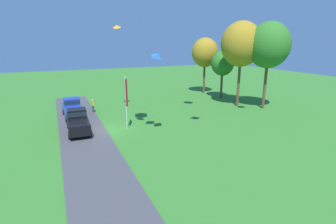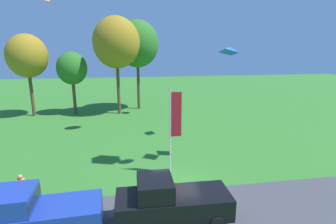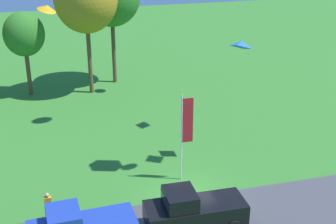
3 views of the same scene
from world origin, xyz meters
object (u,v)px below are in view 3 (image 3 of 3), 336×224
car_pickup_by_flagpole (192,209)px  kite_diamond_topmost (242,44)px  flag_banner (186,126)px  kite_delta_low_drifter (47,8)px  tree_center_back (24,34)px  person_beside_suv (48,207)px

car_pickup_by_flagpole → kite_diamond_topmost: kite_diamond_topmost is taller
flag_banner → kite_diamond_topmost: 5.97m
kite_delta_low_drifter → kite_diamond_topmost: kite_delta_low_drifter is taller
tree_center_back → flag_banner: tree_center_back is taller
car_pickup_by_flagpole → flag_banner: flag_banner is taller
car_pickup_by_flagpole → flag_banner: bearing=76.7°
flag_banner → kite_diamond_topmost: (3.97, 1.81, 4.07)m
flag_banner → kite_delta_low_drifter: size_ratio=5.75×
person_beside_suv → kite_diamond_topmost: size_ratio=1.60×
car_pickup_by_flagpole → flag_banner: 5.31m
car_pickup_by_flagpole → tree_center_back: (-7.71, 21.97, 4.23)m
kite_delta_low_drifter → kite_diamond_topmost: (10.95, 0.83, -2.79)m
tree_center_back → kite_diamond_topmost: bearing=-50.5°
flag_banner → tree_center_back: bearing=117.0°
car_pickup_by_flagpole → kite_delta_low_drifter: bearing=136.3°
flag_banner → car_pickup_by_flagpole: bearing=-103.3°
person_beside_suv → tree_center_back: bearing=92.6°
tree_center_back → kite_delta_low_drifter: bearing=-83.6°
flag_banner → kite_diamond_topmost: size_ratio=5.07×
kite_diamond_topmost → person_beside_suv: bearing=-161.0°
kite_diamond_topmost → flag_banner: bearing=-155.4°
flag_banner → kite_delta_low_drifter: bearing=172.0°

